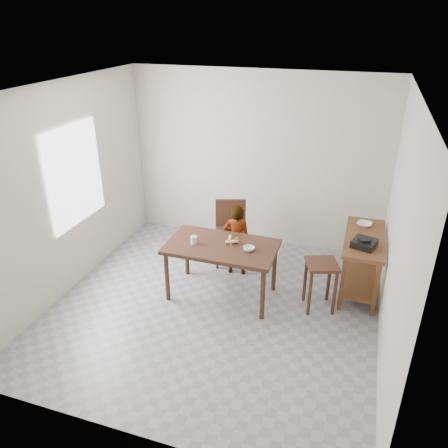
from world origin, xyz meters
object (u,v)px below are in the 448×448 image
(child, at_px, (237,240))
(stool, at_px, (320,285))
(dining_table, at_px, (222,270))
(dining_chair, at_px, (231,234))
(prep_counter, at_px, (361,264))

(child, relative_size, stool, 1.61)
(dining_table, height_order, dining_chair, dining_chair)
(prep_counter, relative_size, child, 1.14)
(stool, bearing_deg, child, 158.97)
(child, height_order, stool, child)
(dining_table, xyz_separation_m, dining_chair, (-0.15, 0.85, 0.09))
(dining_table, bearing_deg, dining_chair, 99.73)
(dining_table, distance_m, stool, 1.26)
(dining_table, xyz_separation_m, child, (0.02, 0.59, 0.15))
(dining_chair, height_order, stool, dining_chair)
(dining_table, distance_m, dining_chair, 0.87)
(child, bearing_deg, dining_chair, -64.96)
(prep_counter, height_order, stool, prep_counter)
(child, bearing_deg, dining_table, 79.24)
(child, distance_m, stool, 1.33)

